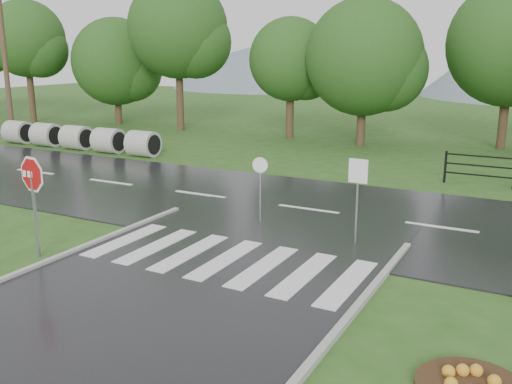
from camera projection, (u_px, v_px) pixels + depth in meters
The scene contains 9 objects.
ground at pixel (65, 361), 9.11m from camera, with size 120.00×120.00×0.00m, color #2A521B.
main_road at pixel (308, 210), 17.68m from camera, with size 90.00×8.00×0.04m, color black.
crosswalk at pixel (225, 259), 13.38m from camera, with size 6.50×2.80×0.02m.
treeline at pixel (433, 147), 29.22m from camera, with size 83.20×5.20×10.00m.
culvert_pipes at pixel (77, 138), 28.50m from camera, with size 9.70×1.20×1.20m.
stop_sign at pixel (33, 183), 13.27m from camera, with size 1.15×0.19×2.61m.
reg_sign_small at pixel (358, 185), 14.18m from camera, with size 0.50×0.06×2.23m.
reg_sign_round at pixel (260, 180), 16.16m from camera, with size 0.44×0.12×1.91m.
utility_pole_west at pixel (5, 64), 30.49m from camera, with size 1.42×0.42×8.10m.
Camera 1 is at (6.55, -5.79, 4.81)m, focal length 40.00 mm.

